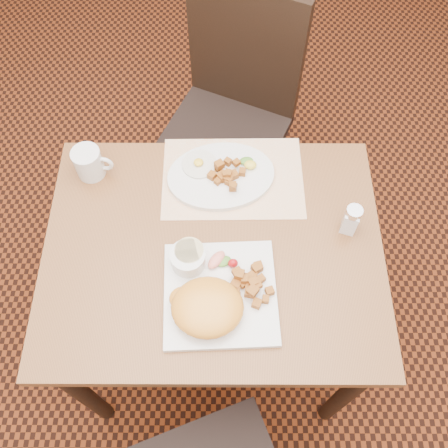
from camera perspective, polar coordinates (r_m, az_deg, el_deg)
ground at (r=2.02m, az=-0.84°, el=-12.27°), size 8.00×8.00×0.00m
table at (r=1.42m, az=-1.17°, el=-4.73°), size 0.90×0.70×0.75m
chair_far at (r=1.88m, az=0.88°, el=13.18°), size 0.56×0.56×0.97m
placemat at (r=1.43m, az=1.01°, el=5.32°), size 0.40×0.29×0.00m
plate_square at (r=1.26m, az=-0.43°, el=-7.97°), size 0.29×0.29×0.02m
plate_oval at (r=1.42m, az=-0.35°, el=5.52°), size 0.33×0.27×0.02m
hollandaise_mound at (r=1.21m, az=-1.99°, el=-9.49°), size 0.18×0.16×0.06m
ramekin at (r=1.26m, az=-4.12°, el=-3.88°), size 0.09×0.09×0.05m
garnish_sq at (r=1.28m, az=-0.25°, el=-4.24°), size 0.09×0.07×0.03m
fried_egg at (r=1.44m, az=-2.84°, el=6.87°), size 0.10×0.10×0.02m
garnish_ov at (r=1.43m, az=2.85°, el=6.95°), size 0.05×0.05×0.02m
salt_shaker at (r=1.34m, az=14.31°, el=0.51°), size 0.05×0.05×0.10m
coffee_mug at (r=1.46m, az=-15.13°, el=6.76°), size 0.11×0.08×0.09m
home_fries_sq at (r=1.25m, az=3.02°, el=-6.74°), size 0.11×0.13×0.04m
home_fries_ov at (r=1.40m, az=0.23°, el=5.66°), size 0.11×0.12×0.04m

